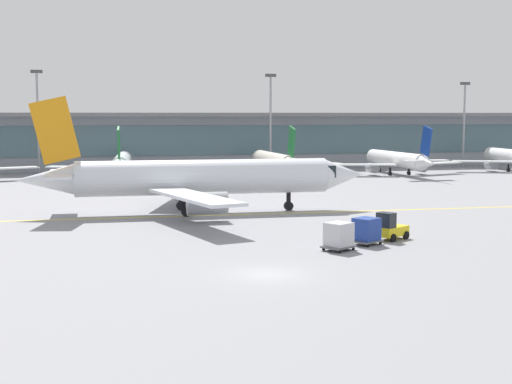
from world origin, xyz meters
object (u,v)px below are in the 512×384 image
Objects in this scene: gate_airplane_3 at (274,161)px; cargo_dolly_trailing at (339,235)px; apron_light_mast_2 at (271,118)px; gate_airplane_4 at (397,160)px; taxiing_regional_jet at (199,178)px; apron_light_mast_1 at (38,118)px; gate_airplane_2 at (122,162)px; cargo_dolly_lead at (366,230)px; apron_light_mast_3 at (464,121)px; baggage_tug at (390,228)px.

cargo_dolly_trailing is (-10.79, -60.01, -1.28)m from gate_airplane_3.
cargo_dolly_trailing is at bearing -100.39° from apron_light_mast_2.
gate_airplane_3 is 19.32m from gate_airplane_4.
taxiing_regional_jet reaches higher than gate_airplane_4.
apron_light_mast_1 reaches higher than gate_airplane_3.
apron_light_mast_2 is (24.54, 7.98, 6.32)m from gate_airplane_2.
gate_airplane_4 is (41.76, -3.66, 0.00)m from gate_airplane_2.
cargo_dolly_lead is (9.10, -19.69, -2.24)m from taxiing_regional_jet.
apron_light_mast_2 is at bearing -67.03° from gate_airplane_2.
apron_light_mast_3 is (45.54, 69.08, 7.12)m from cargo_dolly_lead.
gate_airplane_4 reaches higher than cargo_dolly_trailing.
cargo_dolly_lead is (14.41, -60.24, -1.28)m from gate_airplane_2.
baggage_tug reaches higher than cargo_dolly_lead.
gate_airplane_2 is 1.57× the size of apron_light_mast_3.
cargo_dolly_trailing is (-5.19, -3.24, 0.16)m from baggage_tug.
cargo_dolly_trailing is 0.18× the size of apron_light_mast_3.
taxiing_regional_jet is 2.08× the size of apron_light_mast_2.
apron_light_mast_2 reaches higher than apron_light_mast_3.
baggage_tug is at bearing 153.38° from gate_airplane_4.
gate_airplane_3 is 8.91× the size of cargo_dolly_lead.
taxiing_regional_jet is 12.60× the size of cargo_dolly_lead.
apron_light_mast_3 is at bearing -76.66° from gate_airplane_2.
baggage_tug is (11.60, -18.13, -2.40)m from taxiing_regional_jet.
apron_light_mast_1 is 72.30m from apron_light_mast_3.
baggage_tug is 2.95m from cargo_dolly_lead.
cargo_dolly_trailing is at bearing -180.00° from cargo_dolly_lead.
apron_light_mast_2 is (36.86, -2.51, -0.14)m from apron_light_mast_1.
apron_light_mast_2 is (7.63, 66.66, 7.76)m from baggage_tug.
apron_light_mast_2 is 35.43m from apron_light_mast_3.
baggage_tug is 1.12× the size of cargo_dolly_trailing.
gate_airplane_3 is at bearing 82.50° from gate_airplane_4.
gate_airplane_3 is at bearing 47.83° from cargo_dolly_trailing.
gate_airplane_2 is at bearing -161.98° from apron_light_mast_2.
apron_light_mast_2 is (10.13, 68.22, 7.60)m from cargo_dolly_lead.
taxiing_regional_jet is 52.47m from apron_light_mast_2.
gate_airplane_2 is at bearing -40.41° from apron_light_mast_1.
apron_light_mast_1 reaches higher than gate_airplane_2.
taxiing_regional_jet is 73.82m from apron_light_mast_3.
gate_airplane_4 is at bearing 32.22° from cargo_dolly_lead.
gate_airplane_4 is 22.83m from apron_light_mast_3.
apron_light_mast_2 reaches higher than gate_airplane_2.
taxiing_regional_jet is 2.04× the size of apron_light_mast_1.
gate_airplane_2 is 0.71× the size of taxiing_regional_jet.
apron_light_mast_2 is at bearing -12.84° from gate_airplane_3.
apron_light_mast_1 is at bearing 73.03° from gate_airplane_4.
cargo_dolly_trailing is at bearing 180.00° from baggage_tug.
gate_airplane_3 is (22.52, -1.91, 0.00)m from gate_airplane_2.
taxiing_regional_jet is at bearing -167.59° from gate_airplane_2.
gate_airplane_2 and gate_airplane_3 have the same top height.
baggage_tug is at bearing 173.07° from gate_airplane_3.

